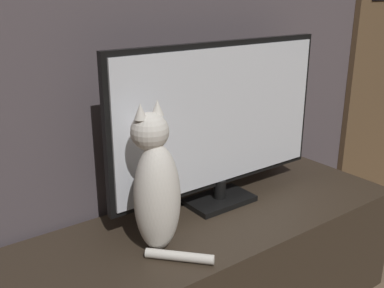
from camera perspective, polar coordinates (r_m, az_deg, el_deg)
name	(u,v)px	position (r m, az deg, el deg)	size (l,w,h in m)	color
tv_stand	(208,274)	(1.64, 2.06, -16.19)	(1.46, 0.48, 0.42)	#33281E
tv	(221,121)	(1.54, 3.64, 2.94)	(0.86, 0.15, 0.58)	black
cat	(156,188)	(1.29, -4.63, -5.58)	(0.17, 0.26, 0.45)	silver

